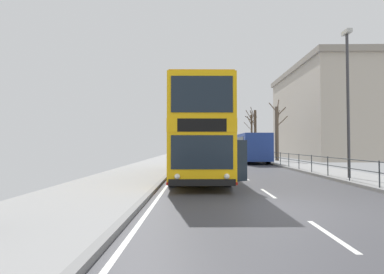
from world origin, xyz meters
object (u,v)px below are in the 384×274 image
object	(u,v)px
double_decker_bus_main	(198,134)
street_lamp_far_side	(348,92)
bare_tree_far_02	(252,133)
bare_tree_far_00	(277,131)
background_building_00	(339,113)
background_bus_far_lane	(248,147)
bare_tree_far_01	(255,132)

from	to	relation	value
double_decker_bus_main	street_lamp_far_side	distance (m)	8.02
street_lamp_far_side	bare_tree_far_02	world-z (taller)	bare_tree_far_02
bare_tree_far_00	background_building_00	size ratio (longest dim) A/B	0.36
bare_tree_far_00	bare_tree_far_02	world-z (taller)	bare_tree_far_02
background_bus_far_lane	background_building_00	distance (m)	16.76
double_decker_bus_main	background_bus_far_lane	bearing A→B (deg)	69.83
bare_tree_far_02	background_building_00	size ratio (longest dim) A/B	0.41
bare_tree_far_01	bare_tree_far_02	xyz separation A→B (m)	(0.81, 6.60, 0.29)
background_bus_far_lane	background_building_00	size ratio (longest dim) A/B	0.58
double_decker_bus_main	background_building_00	world-z (taller)	background_building_00
street_lamp_far_side	background_building_00	xyz separation A→B (m)	(11.75, 23.86, 1.64)
background_bus_far_lane	double_decker_bus_main	bearing A→B (deg)	-110.17
background_bus_far_lane	bare_tree_far_00	world-z (taller)	bare_tree_far_00
background_building_00	bare_tree_far_02	bearing A→B (deg)	144.24
bare_tree_far_02	bare_tree_far_01	bearing A→B (deg)	-97.00
bare_tree_far_01	bare_tree_far_02	bearing A→B (deg)	83.00
background_bus_far_lane	bare_tree_far_01	bearing A→B (deg)	73.34
bare_tree_far_01	background_building_00	bearing A→B (deg)	-4.75
background_bus_far_lane	bare_tree_far_00	distance (m)	3.68
street_lamp_far_side	bare_tree_far_02	size ratio (longest dim) A/B	1.00
bare_tree_far_00	street_lamp_far_side	bearing A→B (deg)	-93.61
street_lamp_far_side	bare_tree_far_02	distance (m)	31.43
double_decker_bus_main	bare_tree_far_00	bearing A→B (deg)	60.09
background_bus_far_lane	bare_tree_far_01	world-z (taller)	bare_tree_far_01
background_bus_far_lane	street_lamp_far_side	xyz separation A→B (m)	(2.21, -15.81, 2.93)
bare_tree_far_00	bare_tree_far_02	bearing A→B (deg)	88.97
street_lamp_far_side	double_decker_bus_main	bearing A→B (deg)	172.97
bare_tree_far_00	bare_tree_far_01	distance (m)	8.77
bare_tree_far_00	double_decker_bus_main	bearing A→B (deg)	-119.91
street_lamp_far_side	background_building_00	size ratio (longest dim) A/B	0.41
bare_tree_far_01	bare_tree_far_02	size ratio (longest dim) A/B	0.95
bare_tree_far_02	street_lamp_far_side	bearing A→B (deg)	-92.35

